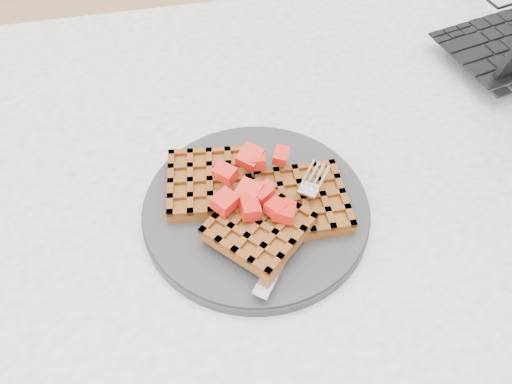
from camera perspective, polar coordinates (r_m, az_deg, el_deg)
The scene contains 5 objects.
table at distance 0.75m, azimuth 5.68°, elevation -5.02°, with size 1.20×0.80×0.75m.
plate at distance 0.63m, azimuth -0.00°, elevation -1.83°, with size 0.25×0.25×0.02m, color #252528.
waffles at distance 0.61m, azimuth 0.09°, elevation -1.02°, with size 0.19×0.19×0.03m.
strawberry_pile at distance 0.59m, azimuth -0.00°, elevation 0.85°, with size 0.15×0.15×0.02m, color #A80A08, non-canonical shape.
fork at distance 0.60m, azimuth 4.09°, elevation -3.09°, with size 0.02×0.18×0.02m, color silver, non-canonical shape.
Camera 1 is at (-0.16, -0.40, 1.26)m, focal length 40.00 mm.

